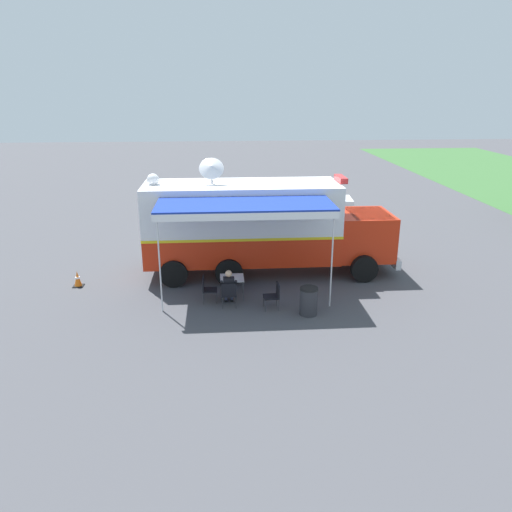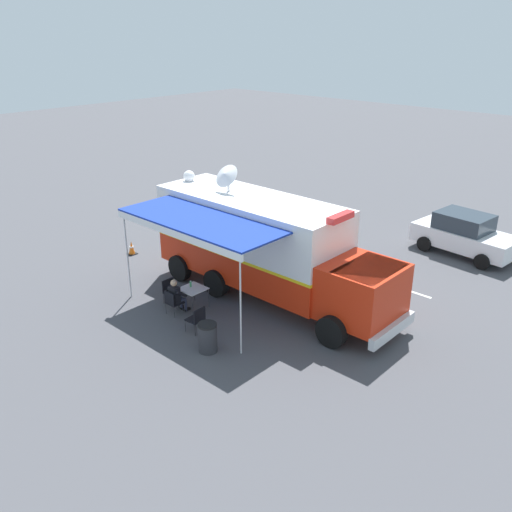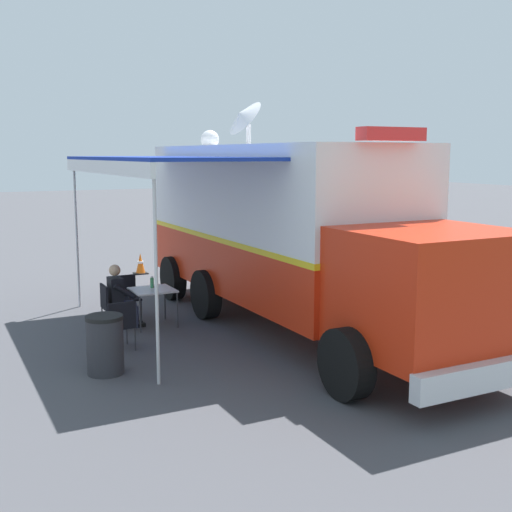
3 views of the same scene
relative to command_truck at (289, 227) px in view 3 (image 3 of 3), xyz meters
The scene contains 10 objects.
ground_plane 2.08m from the command_truck, 92.65° to the right, with size 100.00×100.00×0.00m, color #47474C.
command_truck is the anchor object (origin of this frame).
folding_table 2.94m from the command_truck, 27.09° to the right, with size 0.80×0.80×0.73m.
water_bottle 2.91m from the command_truck, 30.28° to the right, with size 0.07×0.07×0.22m.
folding_chair_at_table 3.72m from the command_truck, 22.84° to the right, with size 0.48×0.48×0.87m.
folding_chair_beside_table 3.65m from the command_truck, 37.73° to the right, with size 0.48×0.48×0.87m.
folding_chair_spare_by_truck 3.67m from the command_truck, ahead, with size 0.51×0.51×0.87m.
seated_responder 3.50m from the command_truck, 24.12° to the right, with size 0.66×0.55×1.25m.
trash_bin 4.33m from the command_truck, 16.61° to the left, with size 0.57×0.57×0.91m.
traffic_cone 7.01m from the command_truck, 82.15° to the right, with size 0.36×0.36×0.58m.
Camera 3 is at (6.21, 11.48, 3.33)m, focal length 45.58 mm.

